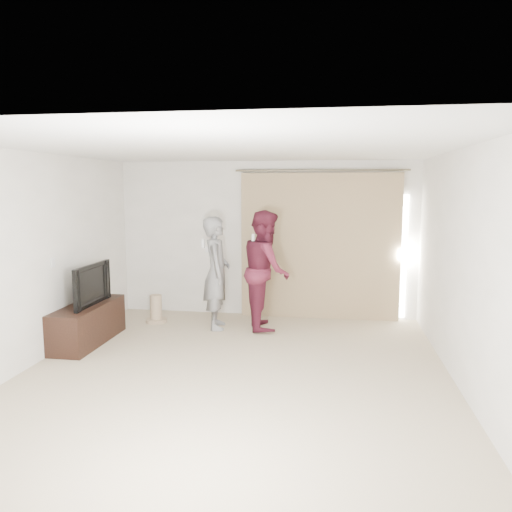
{
  "coord_description": "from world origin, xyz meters",
  "views": [
    {
      "loc": [
        1.11,
        -5.53,
        2.18
      ],
      "look_at": [
        0.07,
        1.2,
        1.23
      ],
      "focal_mm": 35.0,
      "sensor_mm": 36.0,
      "label": 1
    }
  ],
  "objects_px": {
    "person_man": "(217,273)",
    "person_woman": "(266,270)",
    "tv_console": "(88,324)",
    "tv": "(86,284)"
  },
  "relations": [
    {
      "from": "person_man",
      "to": "person_woman",
      "type": "relative_size",
      "value": 0.95
    },
    {
      "from": "tv_console",
      "to": "person_man",
      "type": "relative_size",
      "value": 0.82
    },
    {
      "from": "tv",
      "to": "person_woman",
      "type": "relative_size",
      "value": 0.54
    },
    {
      "from": "tv_console",
      "to": "person_woman",
      "type": "bearing_deg",
      "value": 25.73
    },
    {
      "from": "tv_console",
      "to": "person_woman",
      "type": "distance_m",
      "value": 2.71
    },
    {
      "from": "tv",
      "to": "person_man",
      "type": "xyz_separation_m",
      "value": [
        1.62,
        1.01,
        0.03
      ]
    },
    {
      "from": "tv_console",
      "to": "tv",
      "type": "height_order",
      "value": "tv"
    },
    {
      "from": "tv",
      "to": "person_woman",
      "type": "distance_m",
      "value": 2.63
    },
    {
      "from": "tv",
      "to": "person_man",
      "type": "height_order",
      "value": "person_man"
    },
    {
      "from": "tv_console",
      "to": "tv",
      "type": "distance_m",
      "value": 0.56
    }
  ]
}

